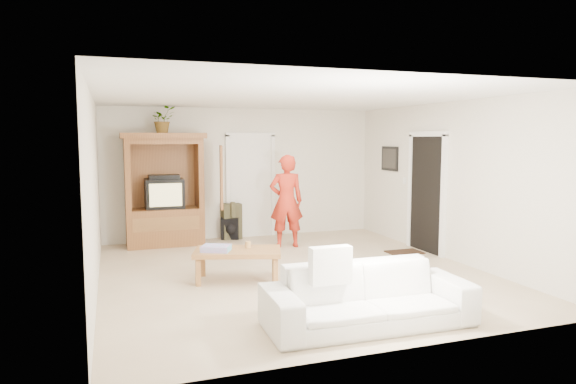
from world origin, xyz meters
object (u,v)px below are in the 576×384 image
Objects in this scene: armoire at (166,197)px; man at (286,201)px; coffee_table at (238,254)px; sofa at (368,296)px.

armoire is 1.23× the size of man.
man is 1.27× the size of coffee_table.
man is at bearing -23.31° from armoire.
armoire is 1.57× the size of coffee_table.
sofa is at bearing -50.18° from coffee_table.
man reaches higher than coffee_table.
sofa is at bearing 91.84° from man.
armoire is 5.28m from sofa.
sofa is 1.66× the size of coffee_table.
man is 0.77× the size of sofa.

